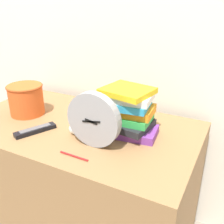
# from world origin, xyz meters

# --- Properties ---
(wall_back) EXTENTS (6.00, 0.04, 2.40)m
(wall_back) POSITION_xyz_m (0.00, 0.75, 1.20)
(wall_back) COLOR silver
(wall_back) RESTS_ON ground_plane
(desk) EXTENTS (1.19, 0.68, 0.72)m
(desk) POSITION_xyz_m (0.00, 0.34, 0.36)
(desk) COLOR olive
(desk) RESTS_ON ground_plane
(desk_clock) EXTENTS (0.24, 0.04, 0.24)m
(desk_clock) POSITION_xyz_m (0.18, 0.21, 0.84)
(desk_clock) COLOR #99999E
(desk_clock) RESTS_ON desk
(book_stack) EXTENTS (0.28, 0.21, 0.22)m
(book_stack) POSITION_xyz_m (0.26, 0.37, 0.82)
(book_stack) COLOR #7A3899
(book_stack) RESTS_ON desk
(basket) EXTENTS (0.19, 0.19, 0.16)m
(basket) POSITION_xyz_m (-0.32, 0.33, 0.80)
(basket) COLOR #E05623
(basket) RESTS_ON desk
(tv_remote) EXTENTS (0.12, 0.20, 0.02)m
(tv_remote) POSITION_xyz_m (-0.13, 0.18, 0.73)
(tv_remote) COLOR black
(tv_remote) RESTS_ON desk
(crumpled_paper_ball) EXTENTS (0.06, 0.06, 0.06)m
(crumpled_paper_ball) POSITION_xyz_m (0.05, 0.25, 0.74)
(crumpled_paper_ball) COLOR white
(crumpled_paper_ball) RESTS_ON desk
(pen) EXTENTS (0.13, 0.01, 0.01)m
(pen) POSITION_xyz_m (0.15, 0.09, 0.72)
(pen) COLOR #B21E1E
(pen) RESTS_ON desk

